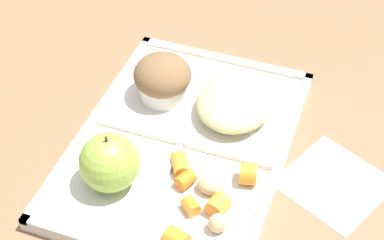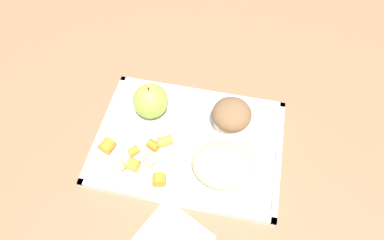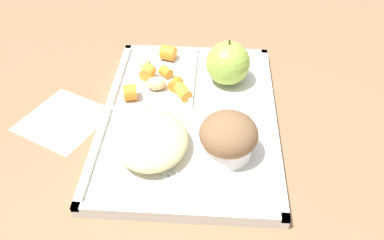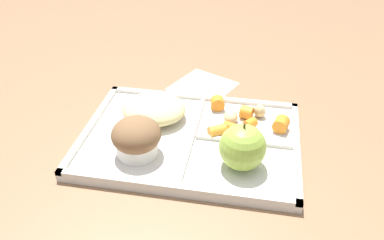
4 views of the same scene
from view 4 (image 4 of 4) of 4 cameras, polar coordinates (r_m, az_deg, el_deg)
ground at (r=0.76m, az=-0.29°, el=-3.27°), size 6.00×6.00×0.00m
lunch_tray at (r=0.76m, az=-0.24°, el=-2.81°), size 0.40×0.29×0.02m
green_apple at (r=0.67m, az=7.15°, el=-3.83°), size 0.08×0.08×0.09m
bran_muffin at (r=0.70m, az=-7.84°, el=-2.50°), size 0.09×0.09×0.07m
carrot_slice_back at (r=0.78m, az=12.46°, el=-0.58°), size 0.03×0.03×0.03m
carrot_slice_tilted at (r=0.80m, az=7.71°, el=1.09°), size 0.03×0.03×0.03m
carrot_slice_near_corner at (r=0.78m, az=8.23°, el=-0.50°), size 0.03×0.03×0.02m
carrot_slice_edge at (r=0.75m, az=3.60°, el=-1.53°), size 0.04×0.04×0.02m
carrot_slice_large at (r=0.83m, az=3.62°, el=2.39°), size 0.03×0.03×0.03m
carrot_slice_center at (r=0.76m, az=5.38°, el=-1.06°), size 0.03×0.03×0.02m
potato_chunk_corner at (r=0.79m, az=5.49°, el=0.46°), size 0.03×0.04×0.02m
potato_chunk_large at (r=0.81m, az=9.55°, el=1.24°), size 0.03×0.03×0.03m
egg_noodle_pile at (r=0.80m, az=-5.43°, el=1.56°), size 0.13×0.11×0.04m
meatball_side at (r=0.81m, az=-4.92°, el=1.84°), size 0.03×0.03×0.03m
meatball_back at (r=0.80m, az=-5.40°, el=1.27°), size 0.03×0.03×0.03m
meatball_front at (r=0.80m, az=-6.34°, el=1.50°), size 0.04×0.04×0.04m
meatball_center at (r=0.79m, az=-6.44°, el=0.86°), size 0.04×0.04×0.04m
plastic_fork at (r=0.81m, az=-6.31°, el=0.38°), size 0.12×0.10×0.00m
paper_napkin at (r=0.94m, az=1.52°, el=4.78°), size 0.17×0.17×0.00m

